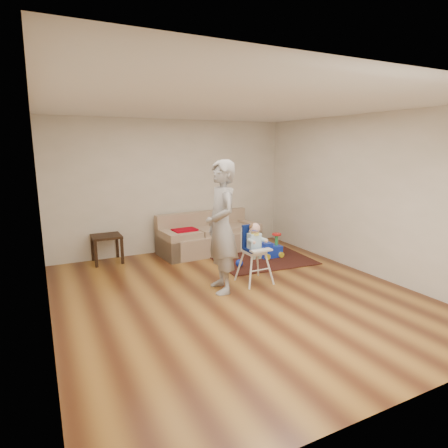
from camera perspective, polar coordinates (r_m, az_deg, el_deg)
name	(u,v)px	position (r m, az deg, el deg)	size (l,w,h in m)	color
ground	(236,295)	(5.67, 1.85, -10.70)	(5.50, 5.50, 0.00)	#4C2613
room_envelope	(220,166)	(5.71, -0.57, 8.86)	(5.04, 5.52, 2.72)	beige
sofa	(210,233)	(7.77, -2.22, -1.36)	(2.14, 1.00, 0.81)	#9D876C
side_table	(107,249)	(7.44, -17.40, -3.61)	(0.53, 0.53, 0.53)	black
area_rug	(263,260)	(7.34, 5.90, -5.41)	(1.80, 1.35, 0.01)	black
ride_on_toy	(270,245)	(7.45, 7.10, -3.25)	(0.42, 0.30, 0.46)	#1635D3
toy_ball	(239,263)	(6.83, 2.35, -5.99)	(0.14, 0.14, 0.14)	#1635D3
high_chair	(254,254)	(6.01, 4.66, -4.58)	(0.46, 0.46, 0.99)	silver
adult	(221,227)	(5.54, -0.39, -0.49)	(0.72, 0.47, 1.98)	gray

